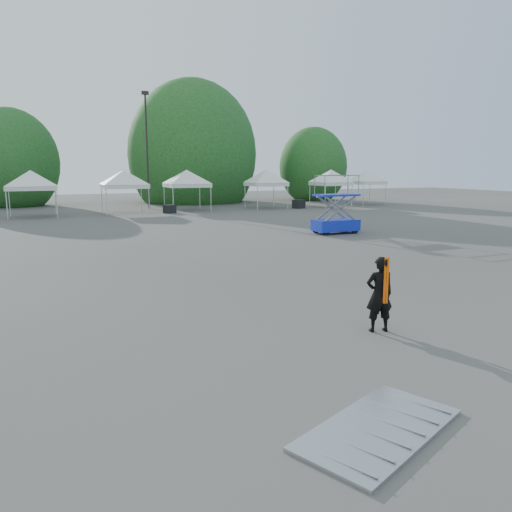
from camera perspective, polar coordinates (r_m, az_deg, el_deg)
name	(u,v)px	position (r m, az deg, el deg)	size (l,w,h in m)	color
ground	(276,302)	(13.16, 2.31, -5.28)	(120.00, 120.00, 0.00)	#474442
light_pole_east	(147,144)	(44.32, -12.37, 12.44)	(0.60, 0.25, 9.80)	black
tree_mid_w	(10,163)	(51.52, -26.32, 9.51)	(4.16, 4.16, 6.33)	#382314
tree_mid_e	(193,154)	(52.51, -7.25, 11.44)	(5.12, 5.12, 7.79)	#382314
tree_far_e	(313,167)	(55.70, 6.54, 10.12)	(3.84, 3.84, 5.84)	#382314
tent_d	(30,174)	(39.12, -24.38, 8.54)	(4.74, 4.74, 3.88)	silver
tent_e	(124,173)	(40.20, -14.88, 9.11)	(4.71, 4.71, 3.88)	silver
tent_f	(187,173)	(41.52, -7.94, 9.36)	(4.66, 4.66, 3.88)	silver
tent_g	(266,173)	(43.83, 1.16, 9.48)	(4.28, 4.28, 3.88)	silver
tent_h	(331,173)	(45.83, 8.58, 9.40)	(4.16, 4.16, 3.88)	silver
tent_extra_8	(368,172)	(49.26, 12.63, 9.30)	(3.85, 3.85, 3.88)	silver
man	(379,294)	(10.97, 13.92, -4.26)	(0.67, 0.51, 1.64)	black
scissor_lift	(336,204)	(27.09, 9.14, 5.87)	(2.43, 1.25, 3.11)	#0D2BB4
barrier_left	(378,429)	(7.24, 13.82, -18.60)	(2.78, 2.15, 0.08)	#A5A7AD
crate_mid	(170,209)	(39.47, -9.84, 5.31)	(0.84, 0.66, 0.66)	black
crate_east	(299,204)	(43.89, 4.91, 5.94)	(0.96, 0.75, 0.75)	black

